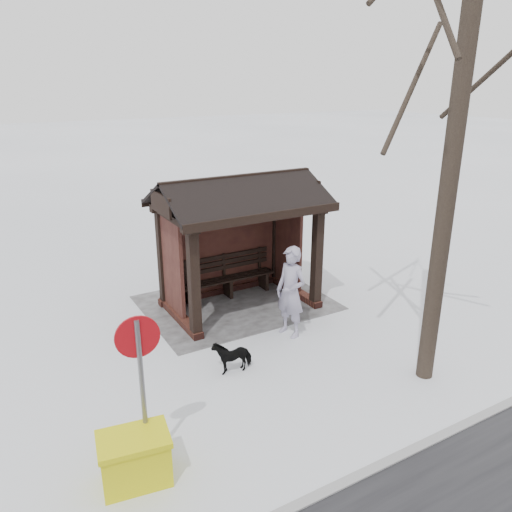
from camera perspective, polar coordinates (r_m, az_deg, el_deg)
The scene contains 8 objects.
ground at distance 11.75m, azimuth -1.82°, elevation -5.73°, with size 120.00×120.00×0.00m, color white.
kerb at distance 8.05m, azimuth 18.22°, elevation -20.01°, with size 120.00×0.15×0.06m, color gray.
trampled_patch at distance 11.91m, azimuth -2.28°, elevation -5.34°, with size 4.20×3.20×0.02m, color gray.
bus_shelter at distance 11.14m, azimuth -2.33°, elevation 4.71°, with size 3.60×2.40×3.09m.
pedestrian at distance 10.13m, azimuth 4.01°, elevation -4.13°, with size 0.70×0.46×1.91m, color #9690A9.
dog at distance 9.21m, azimuth -2.75°, elevation -11.26°, with size 0.32×0.70×0.59m, color black.
grit_bin at distance 7.17m, azimuth -13.66°, elevation -21.58°, with size 1.00×0.76×0.70m.
road_sign at distance 6.65m, azimuth -13.16°, elevation -11.54°, with size 0.58×0.11×2.26m.
Camera 1 is at (4.96, 9.40, 5.00)m, focal length 35.00 mm.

